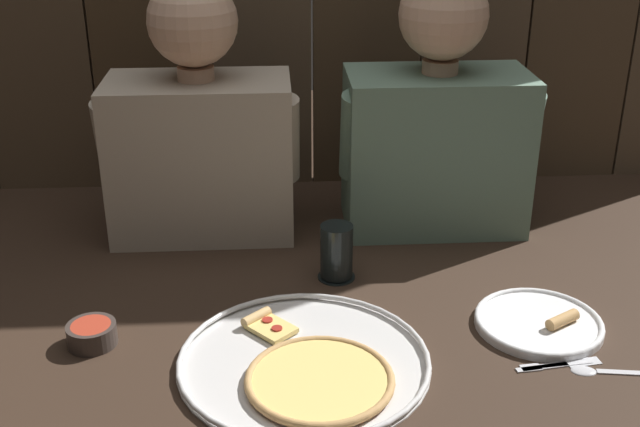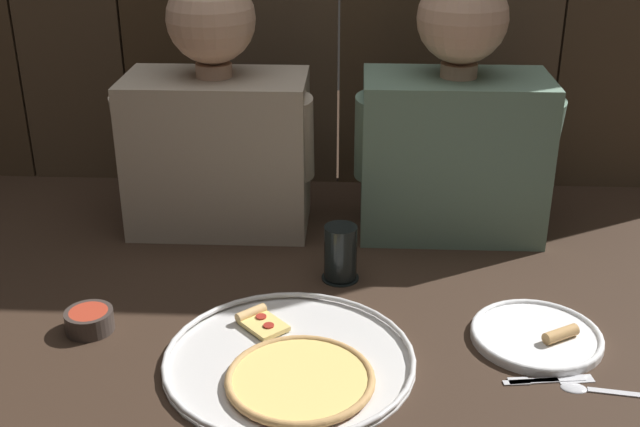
{
  "view_description": "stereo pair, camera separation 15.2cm",
  "coord_description": "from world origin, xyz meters",
  "px_view_note": "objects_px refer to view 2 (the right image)",
  "views": [
    {
      "loc": [
        -0.1,
        -1.28,
        0.81
      ],
      "look_at": [
        -0.02,
        0.1,
        0.18
      ],
      "focal_mm": 44.81,
      "sensor_mm": 36.0,
      "label": 1
    },
    {
      "loc": [
        0.05,
        -1.28,
        0.81
      ],
      "look_at": [
        -0.02,
        0.1,
        0.18
      ],
      "focal_mm": 44.81,
      "sensor_mm": 36.0,
      "label": 2
    }
  ],
  "objects_px": {
    "pizza_tray": "(292,364)",
    "drinking_glass": "(340,253)",
    "diner_right": "(455,119)",
    "diner_left": "(216,117)",
    "dipping_bowl": "(89,319)",
    "dinner_plate": "(537,335)"
  },
  "relations": [
    {
      "from": "pizza_tray",
      "to": "drinking_glass",
      "type": "height_order",
      "value": "drinking_glass"
    },
    {
      "from": "dipping_bowl",
      "to": "diner_right",
      "type": "distance_m",
      "value": 0.88
    },
    {
      "from": "dinner_plate",
      "to": "diner_right",
      "type": "height_order",
      "value": "diner_right"
    },
    {
      "from": "diner_left",
      "to": "drinking_glass",
      "type": "bearing_deg",
      "value": -41.58
    },
    {
      "from": "dipping_bowl",
      "to": "diner_right",
      "type": "bearing_deg",
      "value": 33.87
    },
    {
      "from": "diner_left",
      "to": "diner_right",
      "type": "distance_m",
      "value": 0.53
    },
    {
      "from": "dinner_plate",
      "to": "dipping_bowl",
      "type": "xyz_separation_m",
      "value": [
        -0.82,
        -0.01,
        0.01
      ]
    },
    {
      "from": "dipping_bowl",
      "to": "diner_left",
      "type": "height_order",
      "value": "diner_left"
    },
    {
      "from": "dinner_plate",
      "to": "drinking_glass",
      "type": "height_order",
      "value": "drinking_glass"
    },
    {
      "from": "dipping_bowl",
      "to": "diner_left",
      "type": "distance_m",
      "value": 0.56
    },
    {
      "from": "pizza_tray",
      "to": "dipping_bowl",
      "type": "relative_size",
      "value": 4.94
    },
    {
      "from": "diner_left",
      "to": "dinner_plate",
      "type": "bearing_deg",
      "value": -35.7
    },
    {
      "from": "drinking_glass",
      "to": "diner_left",
      "type": "distance_m",
      "value": 0.44
    },
    {
      "from": "dinner_plate",
      "to": "diner_right",
      "type": "bearing_deg",
      "value": 103.93
    },
    {
      "from": "dinner_plate",
      "to": "diner_left",
      "type": "distance_m",
      "value": 0.84
    },
    {
      "from": "pizza_tray",
      "to": "diner_right",
      "type": "height_order",
      "value": "diner_right"
    },
    {
      "from": "pizza_tray",
      "to": "diner_right",
      "type": "bearing_deg",
      "value": 60.91
    },
    {
      "from": "dipping_bowl",
      "to": "drinking_glass",
      "type": "bearing_deg",
      "value": 25.45
    },
    {
      "from": "dinner_plate",
      "to": "diner_left",
      "type": "height_order",
      "value": "diner_left"
    },
    {
      "from": "pizza_tray",
      "to": "drinking_glass",
      "type": "xyz_separation_m",
      "value": [
        0.07,
        0.32,
        0.05
      ]
    },
    {
      "from": "diner_left",
      "to": "diner_right",
      "type": "relative_size",
      "value": 0.99
    },
    {
      "from": "drinking_glass",
      "to": "dipping_bowl",
      "type": "relative_size",
      "value": 1.33
    }
  ]
}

